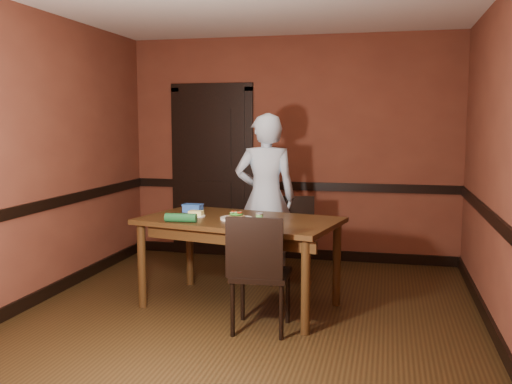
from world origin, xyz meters
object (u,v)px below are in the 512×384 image
at_px(sandwich_plate, 236,217).
at_px(cheese_saucer, 196,214).
at_px(food_tub, 193,208).
at_px(chair_near, 261,272).
at_px(chair_far, 288,240).
at_px(person, 266,198).
at_px(dining_table, 240,263).
at_px(sauce_jar, 259,217).

xyz_separation_m(sandwich_plate, cheese_saucer, (-0.40, 0.08, 0.00)).
distance_m(cheese_saucer, food_tub, 0.27).
relative_size(chair_near, food_tub, 5.06).
height_order(chair_far, person, person).
bearing_deg(chair_near, food_tub, -45.71).
bearing_deg(food_tub, dining_table, -22.77).
distance_m(chair_far, sauce_jar, 1.11).
distance_m(sandwich_plate, sauce_jar, 0.24).
xyz_separation_m(chair_near, food_tub, (-0.85, 0.80, 0.37)).
distance_m(chair_near, food_tub, 1.23).
bearing_deg(sauce_jar, dining_table, 148.57).
bearing_deg(dining_table, sauce_jar, -19.28).
relative_size(person, sauce_jar, 22.79).
bearing_deg(chair_near, cheese_saucer, -39.67).
distance_m(sauce_jar, cheese_saucer, 0.65).
distance_m(sandwich_plate, food_tub, 0.61).
bearing_deg(chair_far, person, 160.02).
bearing_deg(cheese_saucer, sauce_jar, -13.15).
xyz_separation_m(dining_table, sandwich_plate, (-0.02, -0.06, 0.43)).
bearing_deg(person, dining_table, 73.56).
bearing_deg(food_tub, chair_near, -39.99).
bearing_deg(chair_near, sandwich_plate, -57.72).
bearing_deg(chair_near, sauce_jar, -78.08).
bearing_deg(dining_table, cheese_saucer, -170.35).
bearing_deg(dining_table, chair_near, -47.27).
bearing_deg(chair_far, cheese_saucer, -139.88).
distance_m(dining_table, person, 1.05).
relative_size(chair_near, cheese_saucer, 5.62).
relative_size(sandwich_plate, food_tub, 1.52).
relative_size(person, cheese_saucer, 10.38).
bearing_deg(dining_table, chair_far, 84.20).
relative_size(person, food_tub, 9.35).
bearing_deg(sauce_jar, person, 99.35).
bearing_deg(chair_near, dining_table, -62.09).
relative_size(sandwich_plate, cheese_saucer, 1.68).
relative_size(sandwich_plate, sauce_jar, 3.70).
bearing_deg(chair_far, chair_near, -99.87).
bearing_deg(cheese_saucer, chair_near, -37.01).
height_order(dining_table, cheese_saucer, cheese_saucer).
bearing_deg(sandwich_plate, person, 87.03).
xyz_separation_m(chair_far, chair_near, (0.03, -1.44, 0.03)).
bearing_deg(food_tub, cheese_saucer, -61.35).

